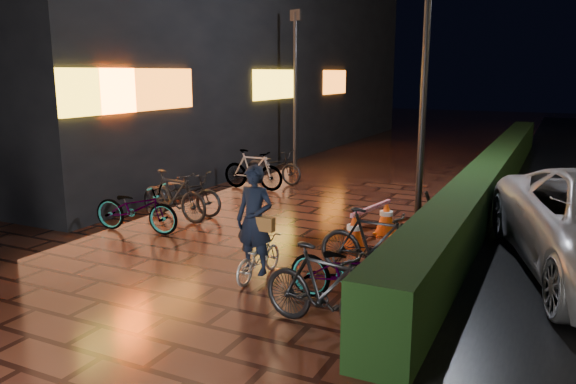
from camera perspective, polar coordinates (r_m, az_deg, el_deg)
The scene contains 10 objects.
ground at distance 8.82m, azimuth -8.22°, elevation -7.73°, with size 80.00×80.00×0.00m, color #381911.
hedge at distance 15.09m, azimuth 20.33°, elevation 1.89°, with size 0.70×20.00×1.00m, color black.
storefront_block at distance 23.25m, azimuth -12.12°, elevation 15.57°, with size 12.09×22.00×9.00m.
lamp_post_hedge at distance 11.74m, azimuth 13.67°, elevation 10.82°, with size 0.48×0.15×5.05m.
lamp_post_sf at distance 17.29m, azimuth 0.76°, elevation 10.94°, with size 0.44×0.26×4.78m.
cyclist at distance 8.14m, azimuth -3.23°, elevation -4.64°, with size 0.62×1.19×1.69m.
traffic_barrier at distance 10.12m, azimuth 8.41°, elevation -3.22°, with size 0.62×1.60×0.65m.
cart_assembly at distance 10.40m, azimuth 15.46°, elevation -2.27°, with size 0.63×0.54×0.92m.
parked_bikes_storefront at distance 12.81m, azimuth -7.83°, elevation 0.75°, with size 1.92×6.20×1.03m.
parked_bikes_hedge at distance 7.40m, azimuth 6.47°, elevation -7.54°, with size 1.81×2.59×1.03m.
Camera 1 is at (4.74, -6.82, 2.96)m, focal length 35.00 mm.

